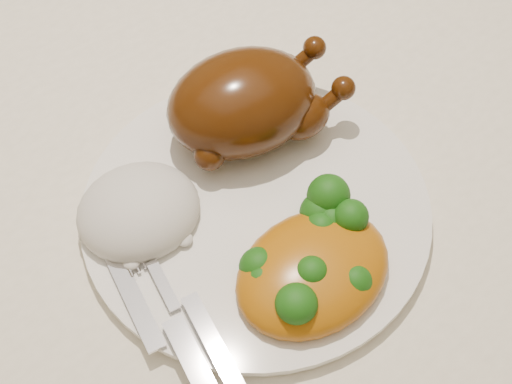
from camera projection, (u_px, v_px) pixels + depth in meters
floor at (184, 371)px, 1.34m from camera, size 4.00×4.00×0.00m
dining_table at (136, 151)px, 0.79m from camera, size 1.60×0.90×0.76m
tablecloth at (126, 106)px, 0.73m from camera, size 1.73×1.03×0.18m
dinner_plate at (256, 209)px, 0.62m from camera, size 0.33×0.33×0.01m
roast_chicken at (247, 102)px, 0.63m from camera, size 0.18×0.14×0.09m
rice_mound at (139, 211)px, 0.60m from camera, size 0.12×0.12×0.06m
mac_and_cheese at (317, 259)px, 0.57m from camera, size 0.14×0.11×0.06m
cutlery at (180, 328)px, 0.54m from camera, size 0.06×0.19×0.01m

